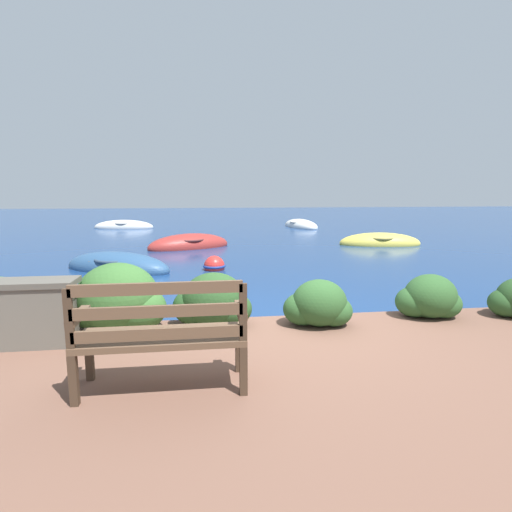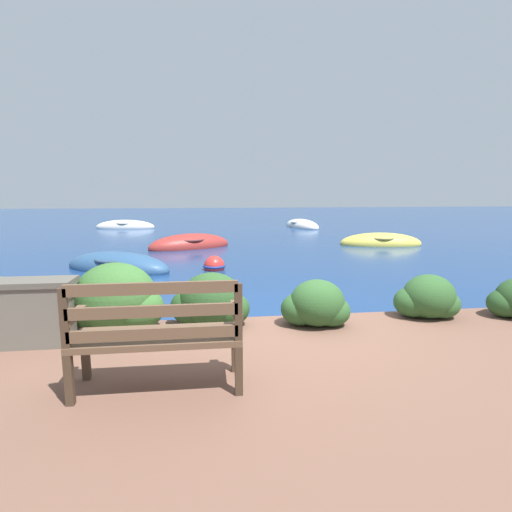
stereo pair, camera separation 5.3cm
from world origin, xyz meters
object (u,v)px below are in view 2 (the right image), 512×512
Objects in this scene: rowboat_nearest at (118,267)px; rowboat_distant at (125,227)px; rowboat_far at (190,246)px; rowboat_outer at (302,226)px; park_bench at (157,333)px; mooring_buoy at (214,266)px; rowboat_mid at (381,243)px.

rowboat_distant is (-1.93, 11.01, -0.00)m from rowboat_nearest.
rowboat_far is 0.93× the size of rowboat_outer.
rowboat_far is 8.22m from rowboat_distant.
park_bench reaches higher than rowboat_far.
park_bench is 6.59m from rowboat_nearest.
rowboat_far is (-0.14, 9.90, -0.63)m from park_bench.
mooring_buoy is (4.17, -11.23, 0.02)m from rowboat_distant.
mooring_buoy is at bearing 117.51° from rowboat_distant.
rowboat_nearest is 1.01× the size of rowboat_mid.
rowboat_outer is (5.40, 6.92, -0.01)m from rowboat_far.
rowboat_nearest is at bearing 112.15° from park_bench.
rowboat_mid is at bearing 149.65° from rowboat_distant.
rowboat_far is at bearing -50.69° from rowboat_outer.
rowboat_nearest reaches higher than rowboat_mid.
rowboat_outer is (5.26, 16.82, -0.64)m from park_bench.
rowboat_outer is (-1.03, 7.06, -0.00)m from rowboat_mid.
rowboat_nearest is 12.56m from rowboat_outer.
rowboat_mid is 6.44m from rowboat_far.
rowboat_far is at bearing -86.19° from rowboat_nearest.
park_bench is 0.45× the size of rowboat_distant.
park_bench is 0.42× the size of rowboat_outer.
rowboat_outer is at bearing -176.30° from rowboat_distant.
rowboat_mid reaches higher than rowboat_outer.
rowboat_outer reaches higher than mooring_buoy.
rowboat_mid is (6.29, 9.76, -0.64)m from park_bench.
park_bench is 9.93m from rowboat_far.
rowboat_outer is at bearing 80.08° from park_bench.
park_bench is 0.46× the size of rowboat_far.
mooring_buoy is (2.23, -0.22, 0.02)m from rowboat_nearest.
rowboat_nearest is 0.91× the size of rowboat_outer.
rowboat_far is 0.97× the size of rowboat_distant.
rowboat_nearest is 0.98× the size of rowboat_far.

